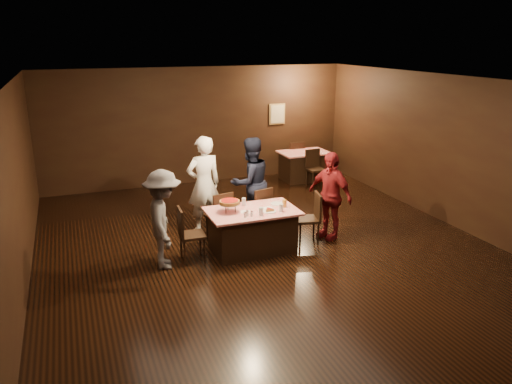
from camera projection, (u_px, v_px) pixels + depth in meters
room at (273, 135)px, 8.29m from camera, size 10.00×10.04×3.02m
main_table at (252, 230)px, 8.94m from camera, size 1.60×1.00×0.77m
back_table at (304, 166)px, 13.45m from camera, size 1.30×0.90×0.77m
chair_far_left at (219, 215)px, 9.45m from camera, size 0.50×0.50×0.95m
chair_far_right at (258, 210)px, 9.72m from camera, size 0.51×0.51×0.95m
chair_end_left at (192, 234)px, 8.54m from camera, size 0.44×0.44×0.95m
chair_end_right at (307, 218)px, 9.29m from camera, size 0.50×0.50×0.95m
chair_back_near at (316, 169)px, 12.80m from camera, size 0.44×0.44×0.95m
chair_back_far at (294, 158)px, 13.96m from camera, size 0.44×0.44×0.95m
diner_white_jacket at (204, 184)px, 9.72m from camera, size 0.75×0.54×1.91m
diner_navy_hoodie at (250, 182)px, 10.00m from camera, size 1.03×0.89×1.83m
diner_grey_knit at (163, 220)px, 8.18m from camera, size 0.77×1.16×1.67m
diner_red_shirt at (330, 195)px, 9.42m from camera, size 0.75×1.07×1.68m
pizza_stand at (230, 202)px, 8.68m from camera, size 0.38×0.38×0.22m
plate_with_slice at (269, 210)px, 8.74m from camera, size 0.25×0.25×0.06m
plate_empty at (277, 204)px, 9.14m from camera, size 0.25×0.25×0.01m
glass_front_left at (261, 211)px, 8.55m from camera, size 0.08×0.08×0.14m
glass_front_right at (281, 208)px, 8.73m from camera, size 0.08×0.08×0.14m
glass_amber at (284, 203)px, 8.96m from camera, size 0.08×0.08×0.14m
glass_back at (244, 202)px, 9.06m from camera, size 0.08×0.08×0.14m
condiments at (248, 214)px, 8.50m from camera, size 0.17×0.10×0.09m
napkin_center at (268, 208)px, 8.93m from camera, size 0.19×0.19×0.01m
napkin_left at (245, 212)px, 8.73m from camera, size 0.21×0.21×0.01m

